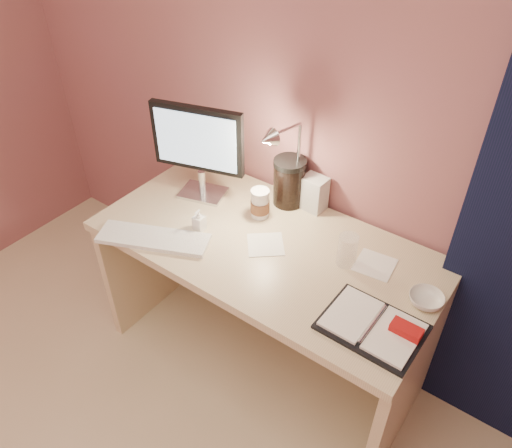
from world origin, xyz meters
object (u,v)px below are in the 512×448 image
Objects in this scene: keyboard at (153,238)px; monitor at (199,144)px; planner at (375,326)px; dark_jar at (289,184)px; product_box at (314,193)px; coffee_cup at (260,204)px; desk_lamp at (291,164)px; desk at (275,272)px; clear_cup at (347,250)px; bowl at (426,300)px; lotion_bottle at (199,220)px.

monitor is at bearing 73.92° from keyboard.
keyboard is (0.05, -0.36, -0.25)m from monitor.
dark_jar is at bearing 146.44° from planner.
planner is 2.13× the size of product_box.
coffee_cup is at bearing -105.75° from dark_jar.
coffee_cup is 0.23m from desk_lamp.
desk is at bearing -20.36° from monitor.
clear_cup is at bearing -6.24° from coffee_cup.
monitor is 0.96× the size of keyboard.
product_box reaches higher than keyboard.
coffee_cup is at bearing 173.76° from clear_cup.
desk_lamp reaches higher than dark_jar.
desk is 10.75× the size of clear_cup.
planner reaches higher than keyboard.
keyboard is at bearing -162.71° from bowl.
bowl reaches higher than keyboard.
lotion_bottle is 0.50× the size of dark_jar.
coffee_cup is 0.77m from bowl.
monitor is 4.47× the size of lotion_bottle.
dark_jar is at bearing 162.82° from bowl.
monitor is 0.41m from desk_lamp.
dark_jar is (0.30, 0.54, 0.09)m from keyboard.
bowl reaches higher than desk.
desk is at bearing -69.25° from dark_jar.
monitor reaches higher than desk_lamp.
coffee_cup and clear_cup have the same top height.
clear_cup is (0.32, 0.01, 0.29)m from desk.
keyboard is 2.90× the size of product_box.
lotion_bottle is 0.24× the size of desk_lamp.
desk is at bearing -23.77° from coffee_cup.
dark_jar is at bearing 152.85° from clear_cup.
planner is 0.69m from product_box.
coffee_cup is 1.08× the size of bowl.
planner reaches higher than bowl.
desk_lamp is at bearing -56.12° from dark_jar.
desk is 0.64m from planner.
dark_jar is at bearing 110.75° from desk.
bowl is (0.64, -0.01, 0.24)m from desk.
dark_jar is at bearing 62.95° from lotion_bottle.
clear_cup is 0.67× the size of dark_jar.
monitor is 0.77m from clear_cup.
monitor is 3.30× the size of coffee_cup.
dark_jar reaches higher than keyboard.
keyboard is at bearing -138.69° from desk.
clear_cup is at bearing -34.90° from product_box.
planner is 0.76m from dark_jar.
monitor reaches higher than product_box.
keyboard is 0.62m from dark_jar.
product_box is (0.03, 0.23, 0.30)m from desk.
product_box is at bearing 13.63° from dark_jar.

